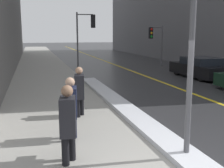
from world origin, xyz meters
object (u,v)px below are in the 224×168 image
object	(u,v)px
lamp_post	(193,8)
traffic_light_far	(155,37)
pedestrian_with_shoulder_bag	(68,121)
parked_car_black	(200,68)
pedestrian_nearside	(71,106)
pedestrian_trailing	(79,89)
traffic_light_near	(87,29)

from	to	relation	value
lamp_post	traffic_light_far	distance (m)	17.62
pedestrian_with_shoulder_bag	traffic_light_far	bearing A→B (deg)	159.92
lamp_post	parked_car_black	distance (m)	12.15
lamp_post	pedestrian_nearside	distance (m)	3.60
traffic_light_far	pedestrian_trailing	bearing A→B (deg)	48.93
traffic_light_far	pedestrian_with_shoulder_bag	xyz separation A→B (m)	(-9.09, -15.84, -1.45)
lamp_post	traffic_light_far	bearing A→B (deg)	67.83
traffic_light_near	parked_car_black	distance (m)	8.02
lamp_post	pedestrian_trailing	size ratio (longest dim) A/B	3.28
pedestrian_nearside	pedestrian_trailing	world-z (taller)	pedestrian_trailing
lamp_post	pedestrian_with_shoulder_bag	world-z (taller)	lamp_post
lamp_post	parked_car_black	xyz separation A→B (m)	(6.72, 9.80, -2.54)
traffic_light_near	traffic_light_far	bearing A→B (deg)	22.95
pedestrian_nearside	traffic_light_near	bearing A→B (deg)	177.02
traffic_light_far	lamp_post	bearing A→B (deg)	60.17
traffic_light_far	pedestrian_trailing	world-z (taller)	traffic_light_far
traffic_light_near	pedestrian_with_shoulder_bag	distance (m)	14.52
lamp_post	parked_car_black	size ratio (longest dim) A/B	1.24
lamp_post	traffic_light_near	size ratio (longest dim) A/B	1.30
pedestrian_with_shoulder_bag	pedestrian_nearside	bearing A→B (deg)	179.68
pedestrian_trailing	parked_car_black	world-z (taller)	pedestrian_trailing
pedestrian_trailing	pedestrian_nearside	bearing A→B (deg)	-5.68
traffic_light_near	pedestrian_trailing	size ratio (longest dim) A/B	2.54
parked_car_black	traffic_light_far	bearing A→B (deg)	-1.35
traffic_light_near	pedestrian_with_shoulder_bag	bearing A→B (deg)	-96.38
pedestrian_with_shoulder_bag	parked_car_black	distance (m)	13.09
pedestrian_with_shoulder_bag	pedestrian_trailing	world-z (taller)	pedestrian_with_shoulder_bag
traffic_light_far	pedestrian_nearside	distance (m)	17.12
traffic_light_near	parked_car_black	size ratio (longest dim) A/B	0.96
parked_car_black	pedestrian_nearside	bearing A→B (deg)	129.97
pedestrian_with_shoulder_bag	parked_car_black	size ratio (longest dim) A/B	0.38
pedestrian_with_shoulder_bag	traffic_light_near	bearing A→B (deg)	177.25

